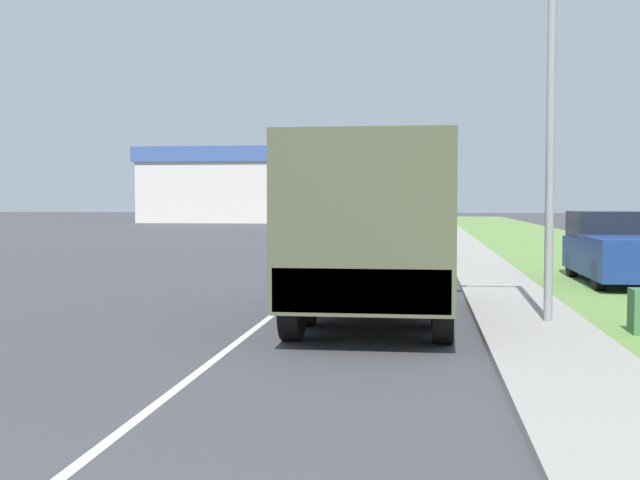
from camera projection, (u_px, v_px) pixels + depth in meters
ground_plane at (371, 240)px, 42.24m from camera, size 180.00×180.00×0.00m
lane_centre_stripe at (371, 240)px, 42.24m from camera, size 0.12×120.00×0.00m
sidewalk_right at (457, 239)px, 41.66m from camera, size 1.80×120.00×0.12m
grass_strip_right at (544, 241)px, 41.11m from camera, size 7.00×120.00×0.02m
military_truck at (375, 224)px, 13.74m from camera, size 2.53×6.58×3.07m
car_nearest_ahead at (396, 242)px, 26.07m from camera, size 1.78×4.13×1.68m
car_second_ahead at (399, 233)px, 33.50m from camera, size 1.91×4.80×1.61m
car_third_ahead at (356, 221)px, 49.92m from camera, size 1.82×4.64×1.74m
pickup_truck at (617, 249)px, 20.18m from camera, size 1.90×5.08×1.78m
lamp_post at (538, 73)px, 12.94m from camera, size 1.69×0.24×6.74m
building_distant at (235, 185)px, 77.47m from camera, size 16.44×12.35×6.91m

